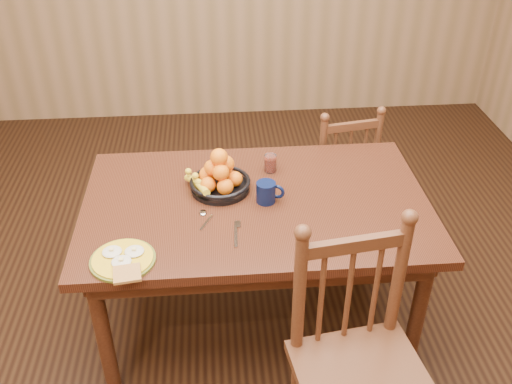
{
  "coord_description": "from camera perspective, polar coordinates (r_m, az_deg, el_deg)",
  "views": [
    {
      "loc": [
        -0.18,
        -2.16,
        2.25
      ],
      "look_at": [
        0.0,
        0.0,
        0.8
      ],
      "focal_mm": 40.0,
      "sensor_mm": 36.0,
      "label": 1
    }
  ],
  "objects": [
    {
      "name": "juice_glass",
      "position": [
        2.84,
        1.45,
        2.85
      ],
      "size": [
        0.06,
        0.06,
        0.09
      ],
      "color": "silver",
      "rests_on": "dining_table"
    },
    {
      "name": "fork",
      "position": [
        2.45,
        -1.98,
        -4.03
      ],
      "size": [
        0.04,
        0.18,
        0.0
      ],
      "rotation": [
        0.0,
        0.0,
        -0.05
      ],
      "color": "silver",
      "rests_on": "dining_table"
    },
    {
      "name": "room",
      "position": [
        2.35,
        -0.0,
        11.21
      ],
      "size": [
        4.52,
        5.02,
        2.72
      ],
      "color": "black",
      "rests_on": "ground"
    },
    {
      "name": "spoon",
      "position": [
        2.55,
        -5.21,
        -2.38
      ],
      "size": [
        0.06,
        0.15,
        0.01
      ],
      "rotation": [
        0.0,
        0.0,
        -0.46
      ],
      "color": "silver",
      "rests_on": "dining_table"
    },
    {
      "name": "fruit_bowl",
      "position": [
        2.69,
        -3.74,
        1.38
      ],
      "size": [
        0.32,
        0.29,
        0.22
      ],
      "color": "black",
      "rests_on": "dining_table"
    },
    {
      "name": "chair_far",
      "position": [
        3.49,
        8.17,
        1.93
      ],
      "size": [
        0.46,
        0.45,
        0.89
      ],
      "rotation": [
        0.0,
        0.0,
        3.31
      ],
      "color": "#452314",
      "rests_on": "ground"
    },
    {
      "name": "dining_table",
      "position": [
        2.69,
        -0.0,
        -2.39
      ],
      "size": [
        1.6,
        1.0,
        0.75
      ],
      "color": "black",
      "rests_on": "ground"
    },
    {
      "name": "breakfast_plate",
      "position": [
        2.35,
        -13.16,
        -6.61
      ],
      "size": [
        0.26,
        0.29,
        0.04
      ],
      "color": "#59601E",
      "rests_on": "dining_table"
    },
    {
      "name": "chair_near",
      "position": [
        2.27,
        10.24,
        -16.74
      ],
      "size": [
        0.54,
        0.52,
        1.06
      ],
      "rotation": [
        0.0,
        0.0,
        0.14
      ],
      "color": "#452314",
      "rests_on": "ground"
    },
    {
      "name": "coffee_mug",
      "position": [
        2.61,
        1.1,
        0.0
      ],
      "size": [
        0.13,
        0.09,
        0.1
      ],
      "color": "black",
      "rests_on": "dining_table"
    }
  ]
}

